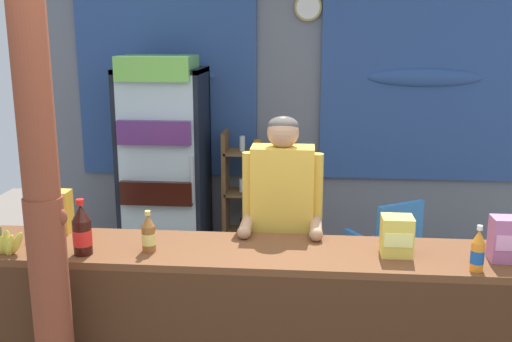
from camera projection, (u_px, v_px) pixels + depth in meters
The scene contains 14 objects.
back_wall_curtained at pixel (289, 100), 5.47m from camera, with size 5.24×0.22×2.83m.
stall_counter at pixel (269, 320), 3.20m from camera, with size 3.59×0.54×0.94m.
timber_post at pixel (43, 209), 2.81m from camera, with size 0.21×0.19×2.68m.
drink_fridge at pixel (164, 155), 5.18m from camera, with size 0.73×0.65×1.91m.
bottle_shelf_rack at pixel (250, 197), 5.34m from camera, with size 0.48×0.28×1.24m.
plastic_lawn_chair at pixel (388, 245), 4.57m from camera, with size 0.61×0.61×0.86m.
shopkeeper at pixel (282, 214), 3.62m from camera, with size 0.49×0.42×1.61m.
soda_bottle_cola at pixel (82, 231), 3.14m from camera, with size 0.10×0.10×0.30m.
soda_bottle_orange_soda at pixel (478, 252), 2.92m from camera, with size 0.07×0.07×0.24m.
soda_bottle_iced_tea at pixel (149, 234), 3.19m from camera, with size 0.08×0.08×0.23m.
snack_box_wafer at pixel (512, 239), 3.05m from camera, with size 0.22×0.13×0.23m.
snack_box_instant_noodle at pixel (397, 236), 3.13m from camera, with size 0.16×0.15×0.21m.
snack_box_choco_powder at pixel (57, 212), 3.48m from camera, with size 0.17×0.12×0.25m.
banana_bunch at pixel (1, 243), 3.15m from camera, with size 0.27×0.06×0.16m.
Camera 1 is at (0.20, -2.50, 2.11)m, focal length 41.52 mm.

